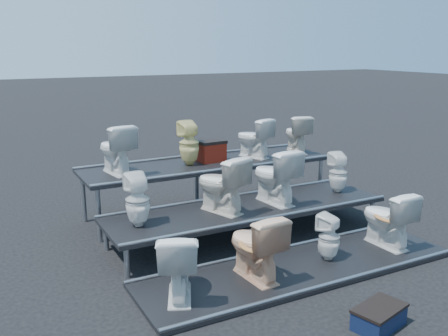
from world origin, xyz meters
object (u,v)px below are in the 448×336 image
toilet_4 (138,200)px  toilet_8 (116,149)px  toilet_9 (189,143)px  toilet_6 (275,176)px  toilet_0 (178,264)px  red_crate (211,152)px  toilet_5 (221,184)px  toilet_3 (387,218)px  toilet_7 (338,172)px  toilet_1 (255,246)px  toilet_2 (329,237)px  step_stool (379,318)px  toilet_10 (254,138)px  toilet_11 (297,134)px

toilet_4 → toilet_8: 1.37m
toilet_9 → toilet_6: bearing=123.4°
toilet_0 → red_crate: (1.73, 2.68, 0.57)m
toilet_4 → toilet_5: 1.22m
toilet_3 → toilet_7: (0.23, 1.30, 0.33)m
toilet_4 → toilet_8: (0.11, 1.30, 0.43)m
toilet_1 → toilet_9: bearing=-100.5°
toilet_3 → toilet_4: (-3.11, 1.30, 0.36)m
toilet_0 → toilet_8: (0.09, 2.60, 0.79)m
toilet_2 → toilet_7: size_ratio=0.95×
toilet_4 → toilet_6: bearing=-177.1°
toilet_7 → toilet_8: toilet_8 is taller
toilet_6 → step_stool: size_ratio=1.55×
toilet_3 → toilet_5: (-1.89, 1.30, 0.41)m
toilet_0 → toilet_5: (1.20, 1.30, 0.42)m
toilet_2 → toilet_3: (1.00, 0.00, 0.09)m
toilet_3 → toilet_7: toilet_7 is taller
toilet_3 → toilet_8: 4.05m
toilet_7 → toilet_8: (-3.23, 1.30, 0.46)m
toilet_1 → toilet_0: bearing=-3.4°
toilet_6 → toilet_4: bearing=-4.2°
toilet_2 → red_crate: 2.78m
toilet_0 → toilet_9: size_ratio=1.08×
toilet_4 → toilet_2: bearing=151.2°
toilet_3 → toilet_8: (-3.00, 2.60, 0.78)m
toilet_2 → toilet_5: size_ratio=0.75×
toilet_6 → red_crate: size_ratio=1.95×
toilet_9 → toilet_10: toilet_9 is taller
toilet_8 → step_stool: bearing=102.0°
toilet_4 → toilet_6: toilet_6 is taller
toilet_7 → toilet_5: bearing=14.0°
toilet_6 → step_stool: 2.88m
toilet_9 → step_stool: size_ratio=1.33×
toilet_2 → red_crate: size_ratio=1.43×
toilet_2 → toilet_9: (-0.79, 2.60, 0.85)m
toilet_1 → toilet_7: 2.70m
toilet_5 → toilet_10: 1.88m
toilet_4 → red_crate: red_crate is taller
toilet_10 → toilet_1: bearing=41.6°
toilet_10 → red_crate: bearing=-23.4°
toilet_3 → toilet_11: size_ratio=1.16×
toilet_3 → toilet_5: toilet_5 is taller
toilet_4 → toilet_11: 3.70m
toilet_5 → toilet_9: size_ratio=1.13×
toilet_7 → toilet_10: toilet_10 is taller
toilet_10 → toilet_11: bearing=162.2°
toilet_0 → red_crate: 3.24m
toilet_1 → toilet_9: (0.32, 2.60, 0.75)m
toilet_0 → toilet_6: 2.51m
toilet_0 → toilet_11: 4.37m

